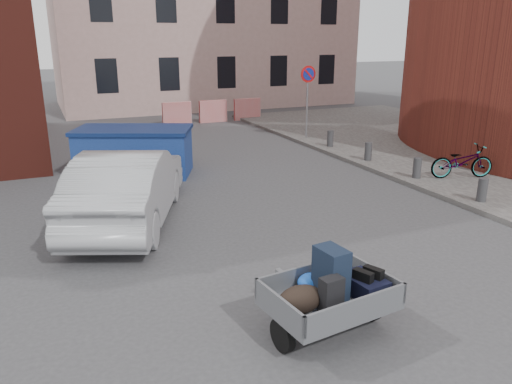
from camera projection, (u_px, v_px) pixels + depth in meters
name	position (u px, v px, depth m)	size (l,w,h in m)	color
ground	(269.00, 275.00, 8.27)	(120.00, 120.00, 0.00)	#38383A
sidewalk	(504.00, 161.00, 15.59)	(9.00, 24.00, 0.12)	#474442
no_parking_sign	(308.00, 87.00, 18.26)	(0.60, 0.09, 2.65)	gray
bollards	(417.00, 168.00, 13.43)	(0.22, 9.02, 0.55)	#3A3A3D
barriers	(213.00, 111.00, 22.84)	(4.70, 0.18, 1.00)	red
trailer	(329.00, 293.00, 6.44)	(1.72, 1.89, 1.20)	black
dumpster	(134.00, 151.00, 14.13)	(3.57, 2.79, 1.33)	navy
silver_car	(128.00, 186.00, 10.42)	(1.67, 4.78, 1.57)	#A7AAAE
bicycle	(462.00, 162.00, 13.38)	(0.59, 1.71, 0.90)	black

